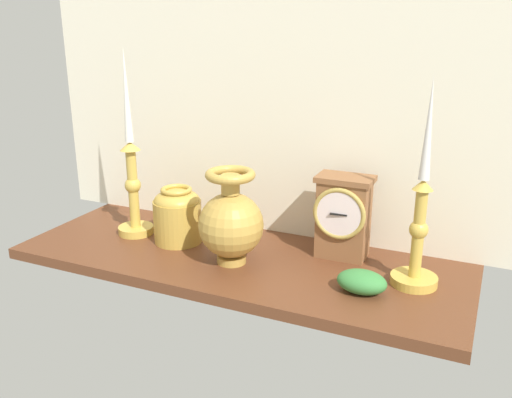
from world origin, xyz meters
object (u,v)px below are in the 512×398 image
(brass_vase_bulbous, at_px, (233,222))
(candlestick_tall_center, at_px, (419,227))
(mantel_clock, at_px, (343,216))
(candlestick_tall_left, at_px, (132,178))
(brass_vase_jar, at_px, (177,214))

(brass_vase_bulbous, bearing_deg, candlestick_tall_center, 8.67)
(mantel_clock, relative_size, candlestick_tall_left, 0.41)
(candlestick_tall_center, bearing_deg, mantel_clock, 157.44)
(mantel_clock, height_order, candlestick_tall_center, candlestick_tall_center)
(mantel_clock, distance_m, brass_vase_jar, 0.38)
(mantel_clock, xyz_separation_m, candlestick_tall_left, (-0.50, -0.07, 0.04))
(candlestick_tall_center, distance_m, brass_vase_bulbous, 0.38)
(mantel_clock, xyz_separation_m, brass_vase_bulbous, (-0.20, -0.13, -0.00))
(candlestick_tall_left, xyz_separation_m, candlestick_tall_center, (0.67, 0.00, -0.02))
(candlestick_tall_left, height_order, candlestick_tall_center, candlestick_tall_left)
(candlestick_tall_left, height_order, brass_vase_jar, candlestick_tall_left)
(candlestick_tall_left, relative_size, brass_vase_bulbous, 2.16)
(candlestick_tall_center, relative_size, brass_vase_jar, 3.08)
(candlestick_tall_left, relative_size, brass_vase_jar, 3.36)
(mantel_clock, distance_m, brass_vase_bulbous, 0.24)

